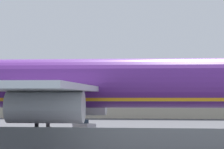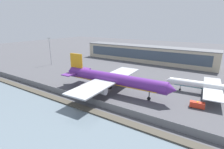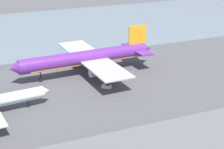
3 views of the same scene
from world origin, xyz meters
name	(u,v)px [view 1 (image 1 of 3)]	position (x,y,z in m)	size (l,w,h in m)	color
ground_plane	(42,142)	(0.00, 0.00, 0.00)	(500.00, 500.00, 0.00)	#4C4C51
cargo_jet_purple	(67,85)	(2.94, -0.86, 6.15)	(55.17, 47.23, 16.12)	#602889
baggage_tug	(84,127)	(1.91, 14.73, 0.81)	(3.47, 3.30, 1.80)	white
terminal_building	(76,90)	(-10.49, 69.76, 6.45)	(107.08, 14.82, 12.87)	#BCB299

